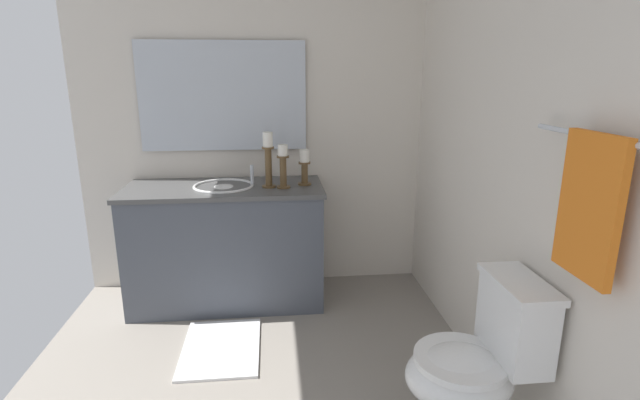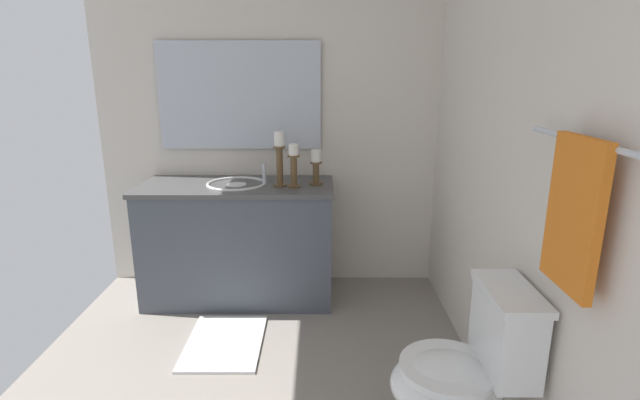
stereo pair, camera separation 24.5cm
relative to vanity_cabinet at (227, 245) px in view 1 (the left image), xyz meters
The scene contains 13 objects.
floor 1.00m from the vanity_cabinet, 13.12° to the left, with size 2.41×2.45×0.02m, color gray.
wall_back 1.87m from the vanity_cabinet, 58.49° to the left, with size 2.41×0.04×2.45m, color silver.
wall_left 0.90m from the vanity_cabinet, 147.82° to the left, with size 0.04×2.45×2.45m, color silver.
vanity_cabinet is the anchor object (origin of this frame).
sink_basin 0.37m from the vanity_cabinet, 90.00° to the left, with size 0.40×0.40×0.24m.
mirror 1.02m from the vanity_cabinet, behind, with size 0.02×1.14×0.74m, color silver.
candle_holder_tall 0.76m from the vanity_cabinet, 89.77° to the left, with size 0.09×0.09×0.24m.
candle_holder_short 0.69m from the vanity_cabinet, 79.08° to the left, with size 0.09×0.09×0.28m.
candle_holder_mid 0.68m from the vanity_cabinet, 80.90° to the left, with size 0.09×0.09×0.36m.
toilet 1.84m from the vanity_cabinet, 38.56° to the left, with size 0.39×0.54×0.75m.
towel_bar 2.38m from the vanity_cabinet, 38.79° to the left, with size 0.02×0.02×0.75m, color silver.
towel_near_vanity 2.29m from the vanity_cabinet, 38.42° to the left, with size 0.28×0.03×0.49m, color orange.
bath_mat 0.74m from the vanity_cabinet, ahead, with size 0.60×0.44×0.02m, color silver.
Camera 1 is at (2.22, 0.12, 1.56)m, focal length 26.57 mm.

